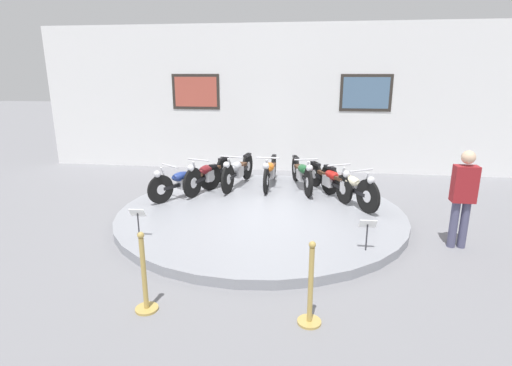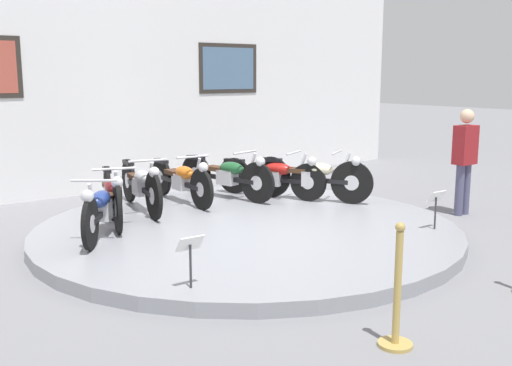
{
  "view_description": "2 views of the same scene",
  "coord_description": "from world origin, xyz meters",
  "px_view_note": "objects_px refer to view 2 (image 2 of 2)",
  "views": [
    {
      "loc": [
        0.92,
        -7.49,
        2.81
      ],
      "look_at": [
        -0.16,
        0.43,
        0.59
      ],
      "focal_mm": 28.0,
      "sensor_mm": 36.0,
      "label": 1
    },
    {
      "loc": [
        -4.55,
        -6.36,
        2.15
      ],
      "look_at": [
        0.22,
        0.1,
        0.69
      ],
      "focal_mm": 42.0,
      "sensor_mm": 36.0,
      "label": 2
    }
  ],
  "objects_px": {
    "visitor_standing": "(465,156)",
    "motorcycle_maroon": "(112,193)",
    "motorcycle_silver": "(141,184)",
    "info_placard_front_centre": "(436,202)",
    "motorcycle_red": "(273,175)",
    "motorcycle_blue": "(103,206)",
    "motorcycle_orange": "(182,179)",
    "motorcycle_green": "(227,174)",
    "stanchion_post_left_of_entry": "(397,305)",
    "motorcycle_cream": "(313,176)",
    "info_placard_front_left": "(190,250)"
  },
  "relations": [
    {
      "from": "motorcycle_red",
      "to": "motorcycle_maroon",
      "type": "bearing_deg",
      "value": 179.98
    },
    {
      "from": "info_placard_front_centre",
      "to": "stanchion_post_left_of_entry",
      "type": "bearing_deg",
      "value": -147.96
    },
    {
      "from": "info_placard_front_left",
      "to": "visitor_standing",
      "type": "relative_size",
      "value": 0.31
    },
    {
      "from": "motorcycle_blue",
      "to": "motorcycle_maroon",
      "type": "bearing_deg",
      "value": 57.35
    },
    {
      "from": "motorcycle_blue",
      "to": "motorcycle_cream",
      "type": "relative_size",
      "value": 0.92
    },
    {
      "from": "motorcycle_silver",
      "to": "motorcycle_red",
      "type": "height_order",
      "value": "motorcycle_silver"
    },
    {
      "from": "info_placard_front_left",
      "to": "visitor_standing",
      "type": "xyz_separation_m",
      "value": [
        5.23,
        0.67,
        0.4
      ]
    },
    {
      "from": "motorcycle_green",
      "to": "motorcycle_cream",
      "type": "height_order",
      "value": "motorcycle_cream"
    },
    {
      "from": "motorcycle_silver",
      "to": "motorcycle_blue",
      "type": "bearing_deg",
      "value": -135.33
    },
    {
      "from": "motorcycle_silver",
      "to": "stanchion_post_left_of_entry",
      "type": "height_order",
      "value": "stanchion_post_left_of_entry"
    },
    {
      "from": "motorcycle_green",
      "to": "stanchion_post_left_of_entry",
      "type": "height_order",
      "value": "stanchion_post_left_of_entry"
    },
    {
      "from": "motorcycle_maroon",
      "to": "stanchion_post_left_of_entry",
      "type": "height_order",
      "value": "stanchion_post_left_of_entry"
    },
    {
      "from": "motorcycle_orange",
      "to": "motorcycle_cream",
      "type": "distance_m",
      "value": 2.08
    },
    {
      "from": "motorcycle_maroon",
      "to": "visitor_standing",
      "type": "relative_size",
      "value": 1.19
    },
    {
      "from": "motorcycle_cream",
      "to": "info_placard_front_centre",
      "type": "distance_m",
      "value": 2.29
    },
    {
      "from": "motorcycle_silver",
      "to": "info_placard_front_centre",
      "type": "distance_m",
      "value": 4.18
    },
    {
      "from": "motorcycle_maroon",
      "to": "visitor_standing",
      "type": "xyz_separation_m",
      "value": [
        4.78,
        -2.2,
        0.37
      ]
    },
    {
      "from": "motorcycle_silver",
      "to": "motorcycle_orange",
      "type": "relative_size",
      "value": 1.02
    },
    {
      "from": "visitor_standing",
      "to": "motorcycle_red",
      "type": "bearing_deg",
      "value": 132.38
    },
    {
      "from": "motorcycle_maroon",
      "to": "info_placard_front_centre",
      "type": "height_order",
      "value": "motorcycle_maroon"
    },
    {
      "from": "motorcycle_orange",
      "to": "motorcycle_red",
      "type": "distance_m",
      "value": 1.49
    },
    {
      "from": "motorcycle_maroon",
      "to": "stanchion_post_left_of_entry",
      "type": "xyz_separation_m",
      "value": [
        0.39,
        -4.64,
        -0.21
      ]
    },
    {
      "from": "motorcycle_silver",
      "to": "motorcycle_green",
      "type": "bearing_deg",
      "value": -0.04
    },
    {
      "from": "motorcycle_silver",
      "to": "info_placard_front_left",
      "type": "relative_size",
      "value": 3.91
    },
    {
      "from": "info_placard_front_left",
      "to": "info_placard_front_centre",
      "type": "distance_m",
      "value": 3.67
    },
    {
      "from": "motorcycle_blue",
      "to": "info_placard_front_centre",
      "type": "relative_size",
      "value": 3.16
    },
    {
      "from": "motorcycle_green",
      "to": "visitor_standing",
      "type": "bearing_deg",
      "value": -44.66
    },
    {
      "from": "motorcycle_green",
      "to": "motorcycle_orange",
      "type": "bearing_deg",
      "value": 169.72
    },
    {
      "from": "motorcycle_red",
      "to": "stanchion_post_left_of_entry",
      "type": "bearing_deg",
      "value": -117.13
    },
    {
      "from": "motorcycle_cream",
      "to": "motorcycle_blue",
      "type": "bearing_deg",
      "value": -179.98
    },
    {
      "from": "motorcycle_cream",
      "to": "stanchion_post_left_of_entry",
      "type": "distance_m",
      "value": 4.9
    },
    {
      "from": "info_placard_front_centre",
      "to": "stanchion_post_left_of_entry",
      "type": "height_order",
      "value": "stanchion_post_left_of_entry"
    },
    {
      "from": "stanchion_post_left_of_entry",
      "to": "motorcycle_red",
      "type": "bearing_deg",
      "value": 62.87
    },
    {
      "from": "motorcycle_silver",
      "to": "info_placard_front_left",
      "type": "bearing_deg",
      "value": -108.19
    },
    {
      "from": "motorcycle_red",
      "to": "motorcycle_cream",
      "type": "relative_size",
      "value": 1.01
    },
    {
      "from": "visitor_standing",
      "to": "stanchion_post_left_of_entry",
      "type": "bearing_deg",
      "value": -150.88
    },
    {
      "from": "motorcycle_cream",
      "to": "motorcycle_silver",
      "type": "bearing_deg",
      "value": 158.71
    },
    {
      "from": "motorcycle_green",
      "to": "info_placard_front_left",
      "type": "relative_size",
      "value": 3.81
    },
    {
      "from": "motorcycle_maroon",
      "to": "motorcycle_green",
      "type": "xyz_separation_m",
      "value": [
        2.15,
        0.4,
        -0.01
      ]
    },
    {
      "from": "motorcycle_orange",
      "to": "info_placard_front_left",
      "type": "height_order",
      "value": "motorcycle_orange"
    },
    {
      "from": "motorcycle_green",
      "to": "motorcycle_cream",
      "type": "xyz_separation_m",
      "value": [
        0.98,
        -0.98,
        0.01
      ]
    },
    {
      "from": "motorcycle_silver",
      "to": "motorcycle_red",
      "type": "relative_size",
      "value": 1.12
    },
    {
      "from": "motorcycle_blue",
      "to": "motorcycle_silver",
      "type": "xyz_separation_m",
      "value": [
        0.99,
        0.98,
        0.03
      ]
    },
    {
      "from": "motorcycle_blue",
      "to": "stanchion_post_left_of_entry",
      "type": "height_order",
      "value": "stanchion_post_left_of_entry"
    },
    {
      "from": "visitor_standing",
      "to": "motorcycle_maroon",
      "type": "bearing_deg",
      "value": 155.28
    },
    {
      "from": "motorcycle_silver",
      "to": "motorcycle_green",
      "type": "xyz_separation_m",
      "value": [
        1.53,
        -0.0,
        -0.01
      ]
    },
    {
      "from": "motorcycle_red",
      "to": "visitor_standing",
      "type": "xyz_separation_m",
      "value": [
        2.0,
        -2.2,
        0.39
      ]
    },
    {
      "from": "motorcycle_orange",
      "to": "info_placard_front_centre",
      "type": "height_order",
      "value": "motorcycle_orange"
    },
    {
      "from": "motorcycle_cream",
      "to": "motorcycle_orange",
      "type": "bearing_deg",
      "value": 147.46
    },
    {
      "from": "motorcycle_silver",
      "to": "motorcycle_red",
      "type": "distance_m",
      "value": 2.19
    }
  ]
}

